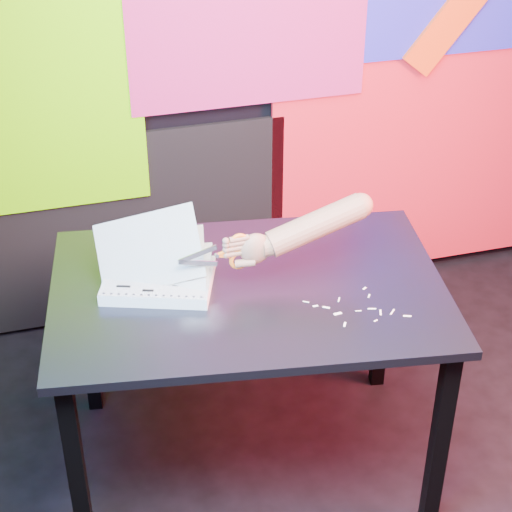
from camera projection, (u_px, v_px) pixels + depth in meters
name	position (u px, v px, depth m)	size (l,w,h in m)	color
room	(507.00, 160.00, 2.08)	(3.01, 3.01, 2.71)	black
backdrop	(322.00, 94.00, 3.49)	(2.88, 0.05, 2.08)	red
work_table	(248.00, 308.00, 2.73)	(1.34, 1.00, 0.75)	black
printout_stack	(158.00, 279.00, 2.67)	(0.39, 0.34, 0.26)	white
scissors	(234.00, 252.00, 2.61)	(0.23, 0.02, 0.13)	silver
hand_forearm	(306.00, 229.00, 2.65)	(0.48, 0.10, 0.19)	#90674B
paper_clippings	(356.00, 309.00, 2.57)	(0.29, 0.18, 0.00)	white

